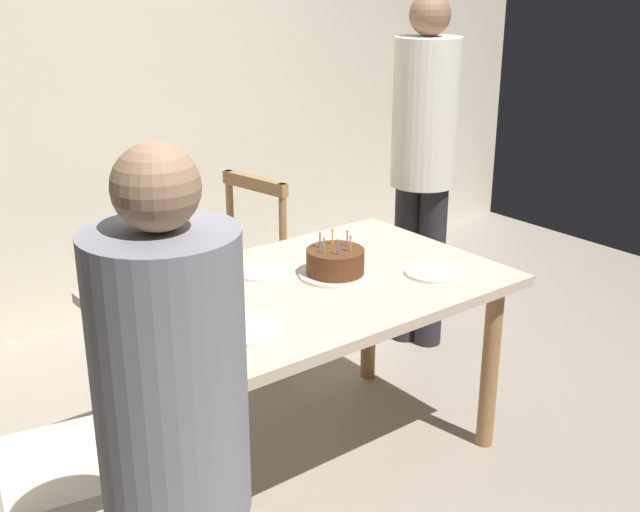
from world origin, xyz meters
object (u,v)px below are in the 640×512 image
birthday_cake (335,263)px  plate_far_side (261,271)px  dining_table (310,308)px  person_celebrant (175,454)px  chair_spindle_back (231,286)px  person_guest (424,154)px  chair_upholstered (25,453)px  plate_near_celebrant (250,331)px  plate_near_guest (433,272)px

birthday_cake → plate_far_side: (-0.20, 0.20, -0.04)m
dining_table → person_celebrant: person_celebrant is taller
chair_spindle_back → person_guest: bearing=-16.5°
dining_table → chair_spindle_back: 0.83m
person_guest → chair_upholstered: bearing=-164.9°
dining_table → chair_upholstered: 1.13m
dining_table → birthday_cake: bearing=3.3°
plate_near_celebrant → chair_spindle_back: 1.18m
person_celebrant → chair_upholstered: bearing=97.8°
birthday_cake → chair_upholstered: bearing=-175.7°
plate_near_celebrant → person_celebrant: (-0.61, -0.64, 0.13)m
birthday_cake → person_celebrant: (-1.14, -0.86, 0.08)m
chair_spindle_back → plate_near_celebrant: bearing=-118.5°
birthday_cake → plate_near_celebrant: bearing=-157.7°
plate_near_guest → person_guest: person_guest is taller
plate_near_celebrant → plate_near_guest: same height
plate_far_side → person_guest: person_guest is taller
dining_table → plate_far_side: bearing=109.2°
plate_near_guest → plate_near_celebrant: bearing=180.0°
plate_near_celebrant → plate_far_side: (0.33, 0.42, 0.00)m
plate_near_guest → person_guest: (0.66, 0.72, 0.24)m
plate_far_side → chair_spindle_back: 0.69m
dining_table → plate_near_celebrant: (-0.40, -0.21, 0.10)m
dining_table → plate_near_guest: bearing=-25.6°
dining_table → person_celebrant: size_ratio=0.93×
birthday_cake → person_celebrant: 1.43m
plate_near_celebrant → chair_spindle_back: bearing=61.5°
person_guest → plate_far_side: bearing=-165.6°
dining_table → person_guest: 1.26m
plate_near_guest → birthday_cake: bearing=144.8°
birthday_cake → plate_near_celebrant: birthday_cake is taller
plate_near_celebrant → person_guest: person_guest is taller
plate_far_side → person_celebrant: bearing=-131.5°
dining_table → plate_far_side: plate_far_side is taller
chair_spindle_back → chair_upholstered: bearing=-145.1°
person_celebrant → person_guest: 2.51m
plate_near_guest → chair_upholstered: chair_upholstered is taller
plate_far_side → person_guest: bearing=14.4°
birthday_cake → dining_table: bearing=-176.7°
chair_upholstered → person_guest: person_guest is taller
plate_near_guest → person_guest: 1.00m
plate_near_guest → chair_spindle_back: chair_spindle_back is taller
chair_upholstered → plate_far_side: bearing=15.9°
birthday_cake → person_guest: bearing=27.6°
birthday_cake → chair_upholstered: (-1.25, -0.09, -0.27)m
chair_spindle_back → plate_near_guest: bearing=-73.5°
plate_far_side → chair_upholstered: (-1.04, -0.30, -0.23)m
plate_far_side → chair_upholstered: size_ratio=0.23×
birthday_cake → plate_near_celebrant: 0.58m
chair_spindle_back → person_celebrant: bearing=-125.1°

